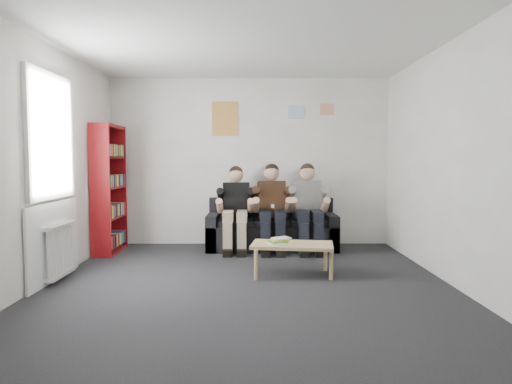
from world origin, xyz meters
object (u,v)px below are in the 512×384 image
coffee_table (292,247)px  person_middle (272,208)px  person_right (308,208)px  sofa (271,231)px  bookshelf (110,189)px  person_left (236,209)px

coffee_table → person_middle: size_ratio=0.73×
person_middle → person_right: (0.55, 0.00, 0.00)m
sofa → bookshelf: 2.53m
sofa → coffee_table: size_ratio=2.07×
sofa → person_left: 0.69m
bookshelf → person_left: bookshelf is taller
person_left → person_middle: (0.55, -0.00, 0.01)m
person_left → coffee_table: bearing=-69.1°
coffee_table → bookshelf: bearing=152.1°
coffee_table → person_left: size_ratio=0.75×
sofa → coffee_table: bearing=-83.8°
person_middle → sofa: bearing=85.8°
sofa → bookshelf: size_ratio=1.05×
bookshelf → coffee_table: bookshelf is taller
coffee_table → person_right: size_ratio=0.72×
person_left → bookshelf: bearing=178.6°
person_middle → person_right: size_ratio=1.00×
bookshelf → person_middle: bearing=1.5°
sofa → person_left: (-0.55, -0.19, 0.36)m
sofa → person_middle: size_ratio=1.50×
person_middle → person_right: person_right is taller
person_middle → person_right: bearing=-4.2°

